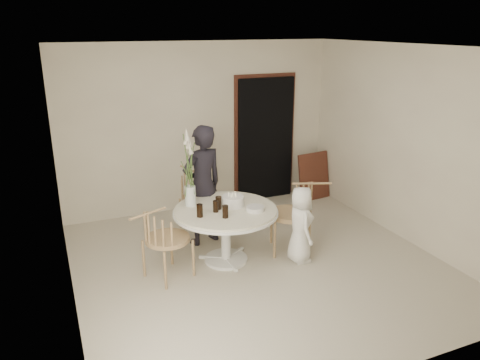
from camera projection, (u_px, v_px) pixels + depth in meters
name	position (u px, v px, depth m)	size (l,w,h in m)	color
ground	(258.00, 264.00, 6.03)	(4.50, 4.50, 0.00)	#BCB0A0
room_shell	(260.00, 142.00, 5.52)	(4.50, 4.50, 4.50)	silver
doorway	(265.00, 140.00, 8.04)	(1.00, 0.10, 2.10)	black
door_trim	(264.00, 136.00, 8.05)	(1.12, 0.03, 2.22)	brown
table	(226.00, 217.00, 5.92)	(1.33, 1.33, 0.73)	white
picture_frame	(314.00, 176.00, 8.18)	(0.62, 0.04, 0.82)	brown
chair_far	(194.00, 190.00, 7.00)	(0.58, 0.61, 0.89)	tan
chair_right	(301.00, 207.00, 6.21)	(0.70, 0.67, 0.98)	tan
chair_left	(158.00, 235.00, 5.46)	(0.67, 0.65, 0.93)	tan
girl	(203.00, 185.00, 6.39)	(0.61, 0.40, 1.68)	black
boy	(300.00, 225.00, 5.97)	(0.49, 0.32, 1.01)	white
birthday_cake	(233.00, 201.00, 5.95)	(0.28, 0.28, 0.18)	white
cola_tumbler_a	(216.00, 206.00, 5.76)	(0.07, 0.07, 0.15)	black
cola_tumbler_b	(225.00, 212.00, 5.59)	(0.07, 0.07, 0.16)	black
cola_tumbler_c	(200.00, 211.00, 5.61)	(0.07, 0.07, 0.16)	black
cola_tumbler_d	(219.00, 203.00, 5.85)	(0.08, 0.08, 0.16)	black
plate_stack	(255.00, 209.00, 5.81)	(0.22, 0.22, 0.06)	silver
flower_vase	(190.00, 174.00, 5.86)	(0.14, 0.14, 1.02)	white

